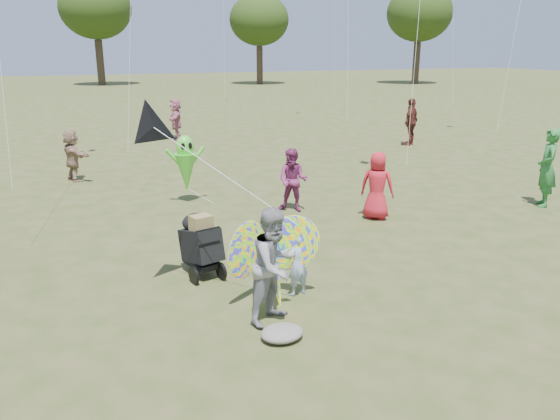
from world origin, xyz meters
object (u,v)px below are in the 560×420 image
Objects in this scene: crowd_f at (547,168)px; butterfly_kite at (272,258)px; jogging_stroller at (200,240)px; crowd_d at (72,155)px; crowd_h at (411,122)px; child_girl at (298,264)px; crowd_a at (377,186)px; crowd_j at (176,119)px; crowd_e at (293,180)px; alien_kite at (186,166)px; adult_man at (275,265)px.

butterfly_kite is at bearing -37.95° from crowd_f.
crowd_d is at bearing 87.67° from jogging_stroller.
crowd_f is 9.06m from crowd_h.
butterfly_kite is (-8.29, -2.32, -0.25)m from crowd_f.
child_girl is 0.66× the size of crowd_a.
crowd_j is at bearing 82.47° from butterfly_kite.
crowd_h is at bearing 79.22° from crowd_e.
crowd_a reaches higher than child_girl.
alien_kite is (0.14, 6.07, 0.25)m from butterfly_kite.
butterfly_kite is (0.73, -1.49, 0.11)m from jogging_stroller.
crowd_a is 4.50m from crowd_f.
crowd_f reaches higher than jogging_stroller.
crowd_d is at bearing -88.53° from crowd_f.
child_girl is 0.60× the size of crowd_j.
crowd_e is at bearing 2.60° from crowd_a.
crowd_a is at bearing -146.70° from child_girl.
crowd_a reaches higher than crowd_e.
adult_man is 16.96m from crowd_j.
alien_kite is (-10.46, -5.01, 0.03)m from crowd_h.
crowd_h reaches higher than adult_man.
jogging_stroller is (-0.54, 2.08, -0.24)m from adult_man.
child_girl is at bearing -86.97° from alien_kite.
crowd_a is at bearing 17.98° from crowd_h.
crowd_d reaches higher than jogging_stroller.
alien_kite reaches higher than child_girl.
crowd_h is 1.08× the size of butterfly_kite.
adult_man is at bearing 15.27° from crowd_h.
crowd_j is at bearing -104.26° from child_girl.
crowd_a is at bearing -157.21° from crowd_d.
crowd_d reaches higher than crowd_e.
crowd_j is at bearing -119.72° from crowd_f.
crowd_j reaches higher than child_girl.
crowd_j is (-8.45, 5.14, -0.07)m from crowd_h.
crowd_j is at bearing -63.24° from crowd_h.
crowd_e is at bearing -159.13° from crowd_d.
alien_kite is (0.87, 4.58, 0.36)m from jogging_stroller.
crowd_a is 0.90× the size of butterfly_kite.
butterfly_kite is 1.00× the size of alien_kite.
crowd_f is 9.06m from jogging_stroller.
crowd_a is 4.91m from butterfly_kite.
crowd_d is 8.45m from jogging_stroller.
crowd_h is at bearing -104.30° from crowd_d.
crowd_j is at bearing 53.03° from adult_man.
crowd_j is (-0.17, 11.86, 0.11)m from crowd_e.
crowd_j is 16.36m from butterfly_kite.
child_girl is 16.26m from crowd_j.
crowd_d is 13.01m from crowd_f.
crowd_j is at bearing 78.82° from alien_kite.
crowd_j reaches higher than jogging_stroller.
crowd_e is 0.81× the size of crowd_h.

